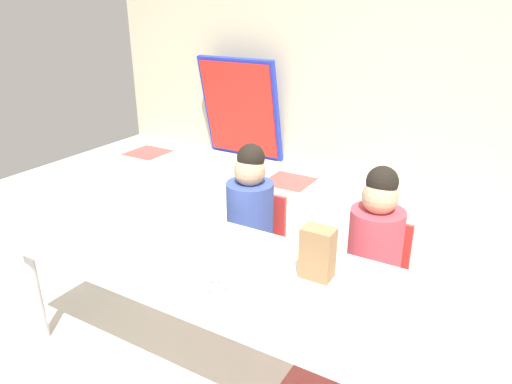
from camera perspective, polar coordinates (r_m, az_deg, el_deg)
The scene contains 10 objects.
ground_plane at distance 2.80m, azimuth 3.88°, elevation -13.73°, with size 6.66×4.77×0.02m.
back_wall at distance 4.54m, azimuth 18.55°, elevation 16.07°, with size 6.66×0.10×2.46m, color beige.
craft_table at distance 2.13m, azimuth -5.55°, elevation -9.14°, with size 1.88×0.71×0.57m.
seated_child_near_camera at distance 2.62m, azimuth -0.62°, elevation -2.03°, with size 0.32×0.31×0.92m.
seated_child_middle_seat at distance 2.37m, azimuth 14.18°, elevation -5.52°, with size 0.32×0.31×0.92m.
folded_activity_table at distance 5.11m, azimuth -1.89°, elevation 9.89°, with size 0.90×0.29×1.09m.
paper_bag_brown at distance 1.94m, azimuth 7.38°, elevation -7.26°, with size 0.13×0.09×0.22m, color #9E754C.
paper_plate_near_edge at distance 1.92m, azimuth -4.91°, elevation -11.33°, with size 0.18×0.18×0.01m, color white.
paper_plate_center_table at distance 2.15m, azimuth 0.89°, elevation -7.22°, with size 0.18×0.18×0.01m, color white.
donut_powdered_on_plate at distance 1.91m, azimuth -4.94°, elevation -10.81°, with size 0.11×0.11×0.03m, color white.
Camera 1 is at (0.99, -2.03, 1.63)m, focal length 33.38 mm.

